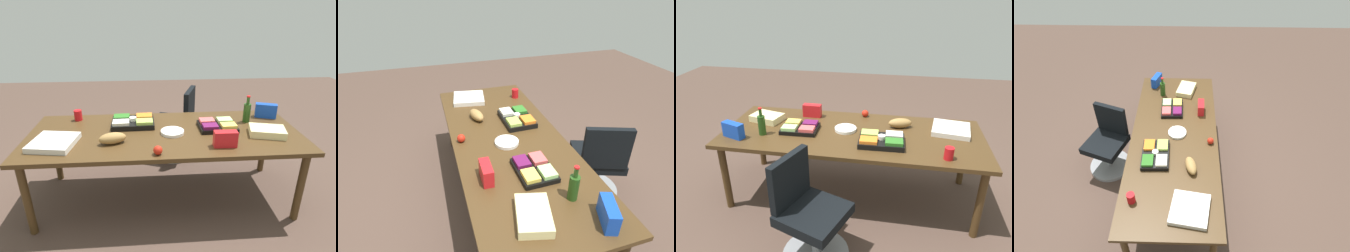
{
  "view_description": "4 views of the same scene",
  "coord_description": "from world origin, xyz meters",
  "views": [
    {
      "loc": [
        0.15,
        2.42,
        1.87
      ],
      "look_at": [
        -0.02,
        0.08,
        0.85
      ],
      "focal_mm": 29.78,
      "sensor_mm": 36.0,
      "label": 1
    },
    {
      "loc": [
        -2.07,
        0.66,
        2.15
      ],
      "look_at": [
        0.14,
        -0.02,
        0.82
      ],
      "focal_mm": 29.17,
      "sensor_mm": 36.0,
      "label": 2
    },
    {
      "loc": [
        0.42,
        -2.8,
        2.13
      ],
      "look_at": [
        -0.09,
        0.07,
        0.79
      ],
      "focal_mm": 33.5,
      "sensor_mm": 36.0,
      "label": 3
    },
    {
      "loc": [
        2.44,
        0.16,
        3.16
      ],
      "look_at": [
        -0.11,
        0.09,
        0.84
      ],
      "focal_mm": 30.56,
      "sensor_mm": 36.0,
      "label": 4
    }
  ],
  "objects": [
    {
      "name": "apple_red",
      "position": [
        0.08,
        0.43,
        0.79
      ],
      "size": [
        0.09,
        0.09,
        0.08
      ],
      "primitive_type": "sphere",
      "rotation": [
        0.0,
        0.0,
        0.25
      ],
      "color": "red",
      "rests_on": "conference_table"
    },
    {
      "name": "veggie_tray",
      "position": [
        0.31,
        -0.19,
        0.79
      ],
      "size": [
        0.43,
        0.31,
        0.09
      ],
      "color": "black",
      "rests_on": "conference_table"
    },
    {
      "name": "office_chair",
      "position": [
        -0.2,
        -0.9,
        0.37
      ],
      "size": [
        0.62,
        0.61,
        0.92
      ],
      "color": "gray",
      "rests_on": "ground"
    },
    {
      "name": "fruit_platter",
      "position": [
        -0.52,
        -0.05,
        0.79
      ],
      "size": [
        0.37,
        0.29,
        0.07
      ],
      "color": "black",
      "rests_on": "conference_table"
    },
    {
      "name": "sheet_cake",
      "position": [
        -0.95,
        0.13,
        0.79
      ],
      "size": [
        0.36,
        0.29,
        0.07
      ],
      "primitive_type": "cube",
      "rotation": [
        0.0,
        0.0,
        -0.25
      ],
      "color": "beige",
      "rests_on": "conference_table"
    },
    {
      "name": "ground_plane",
      "position": [
        0.0,
        0.0,
        0.0
      ],
      "size": [
        10.0,
        10.0,
        0.0
      ],
      "primitive_type": "plane",
      "color": "brown"
    },
    {
      "name": "red_solo_cup",
      "position": [
        0.89,
        -0.37,
        0.81
      ],
      "size": [
        0.1,
        0.1,
        0.11
      ],
      "primitive_type": "cylinder",
      "rotation": [
        0.0,
        0.0,
        -0.31
      ],
      "color": "red",
      "rests_on": "conference_table"
    },
    {
      "name": "conference_table",
      "position": [
        0.0,
        0.0,
        0.69
      ],
      "size": [
        2.59,
        1.03,
        0.75
      ],
      "color": "#463018",
      "rests_on": "ground"
    },
    {
      "name": "paper_plate_stack",
      "position": [
        -0.07,
        0.04,
        0.77
      ],
      "size": [
        0.27,
        0.27,
        0.03
      ],
      "primitive_type": "cylinder",
      "rotation": [
        0.0,
        0.0,
        0.26
      ],
      "color": "white",
      "rests_on": "conference_table"
    },
    {
      "name": "chip_bag_red",
      "position": [
        -0.5,
        0.33,
        0.82
      ],
      "size": [
        0.2,
        0.09,
        0.14
      ],
      "primitive_type": "cube",
      "rotation": [
        0.0,
        0.0,
        -0.03
      ],
      "color": "red",
      "rests_on": "conference_table"
    },
    {
      "name": "pizza_box",
      "position": [
        0.98,
        0.19,
        0.78
      ],
      "size": [
        0.41,
        0.41,
        0.05
      ],
      "primitive_type": "cube",
      "rotation": [
        0.0,
        0.0,
        -0.15
      ],
      "color": "silver",
      "rests_on": "conference_table"
    },
    {
      "name": "wine_bottle",
      "position": [
        -0.86,
        -0.2,
        0.86
      ],
      "size": [
        0.09,
        0.09,
        0.28
      ],
      "color": "#234817",
      "rests_on": "conference_table"
    },
    {
      "name": "chip_bag_blue",
      "position": [
        -1.11,
        -0.31,
        0.83
      ],
      "size": [
        0.23,
        0.15,
        0.15
      ],
      "primitive_type": "cube",
      "rotation": [
        0.0,
        0.0,
        -0.34
      ],
      "color": "blue",
      "rests_on": "conference_table"
    },
    {
      "name": "bread_loaf",
      "position": [
        0.47,
        0.2,
        0.8
      ],
      "size": [
        0.26,
        0.17,
        0.1
      ],
      "primitive_type": "ellipsoid",
      "rotation": [
        0.0,
        0.0,
        0.25
      ],
      "color": "#A17841",
      "rests_on": "conference_table"
    }
  ]
}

